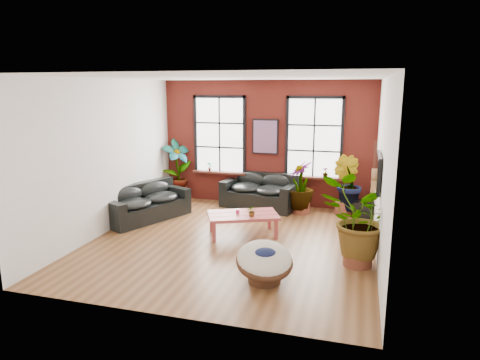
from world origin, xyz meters
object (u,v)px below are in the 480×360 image
Objects in this scene: sofa_left at (145,203)px; sofa_back at (261,192)px; papasan_chair at (264,261)px; coffee_table at (243,216)px.

sofa_back is at bearing -29.10° from sofa_left.
coffee_table is at bearing 91.55° from papasan_chair.
papasan_chair reaches higher than coffee_table.
sofa_back is at bearing 69.55° from coffee_table.
coffee_table is at bearing -74.94° from sofa_back.
papasan_chair is (1.00, -2.23, -0.06)m from coffee_table.
sofa_left is (-2.58, -1.91, -0.03)m from sofa_back.
sofa_back reaches higher than papasan_chair.
sofa_left is at bearing -132.00° from sofa_back.
papasan_chair is at bearing -89.86° from coffee_table.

